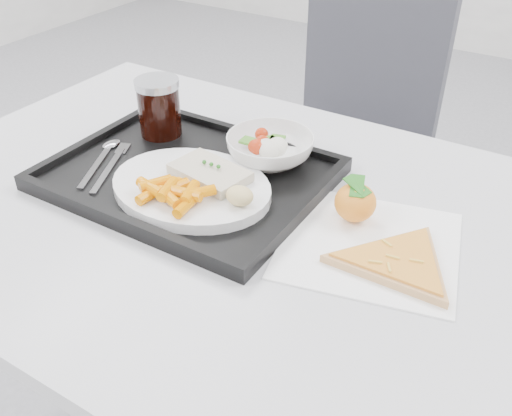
{
  "coord_description": "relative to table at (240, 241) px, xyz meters",
  "views": [
    {
      "loc": [
        0.42,
        -0.32,
        1.27
      ],
      "look_at": [
        0.04,
        0.29,
        0.77
      ],
      "focal_mm": 40.0,
      "sensor_mm": 36.0,
      "label": 1
    }
  ],
  "objects": [
    {
      "name": "tray",
      "position": [
        -0.12,
        0.02,
        0.08
      ],
      "size": [
        0.45,
        0.35,
        0.03
      ],
      "color": "black",
      "rests_on": "table"
    },
    {
      "name": "salad_contents",
      "position": [
        -0.02,
        0.12,
        0.12
      ],
      "size": [
        0.08,
        0.07,
        0.03
      ],
      "color": "#B2280B",
      "rests_on": "salad_bowl"
    },
    {
      "name": "table",
      "position": [
        0.0,
        0.0,
        0.0
      ],
      "size": [
        1.2,
        0.8,
        0.75
      ],
      "color": "silver",
      "rests_on": "ground"
    },
    {
      "name": "cutlery",
      "position": [
        -0.27,
        -0.01,
        0.08
      ],
      "size": [
        0.12,
        0.16,
        0.01
      ],
      "color": "silver",
      "rests_on": "tray"
    },
    {
      "name": "salad_bowl",
      "position": [
        -0.02,
        0.13,
        0.11
      ],
      "size": [
        0.15,
        0.15,
        0.05
      ],
      "color": "white",
      "rests_on": "tray"
    },
    {
      "name": "bread_roll",
      "position": [
        0.02,
        -0.03,
        0.12
      ],
      "size": [
        0.05,
        0.05,
        0.03
      ],
      "color": "#D7BF78",
      "rests_on": "dinner_plate"
    },
    {
      "name": "carrot_pile",
      "position": [
        -0.07,
        -0.07,
        0.11
      ],
      "size": [
        0.12,
        0.08,
        0.03
      ],
      "color": "orange",
      "rests_on": "dinner_plate"
    },
    {
      "name": "fish_fillet",
      "position": [
        -0.06,
        0.01,
        0.11
      ],
      "size": [
        0.14,
        0.1,
        0.02
      ],
      "color": "beige",
      "rests_on": "dinner_plate"
    },
    {
      "name": "tangerine",
      "position": [
        0.17,
        0.06,
        0.1
      ],
      "size": [
        0.07,
        0.07,
        0.07
      ],
      "color": "orange",
      "rests_on": "napkin"
    },
    {
      "name": "napkin",
      "position": [
        0.21,
        0.02,
        0.07
      ],
      "size": [
        0.3,
        0.29,
        0.0
      ],
      "color": "white",
      "rests_on": "table"
    },
    {
      "name": "cola_glass",
      "position": [
        -0.25,
        0.12,
        0.14
      ],
      "size": [
        0.08,
        0.08,
        0.11
      ],
      "color": "black",
      "rests_on": "tray"
    },
    {
      "name": "dinner_plate",
      "position": [
        -0.08,
        -0.02,
        0.09
      ],
      "size": [
        0.27,
        0.27,
        0.02
      ],
      "color": "white",
      "rests_on": "tray"
    },
    {
      "name": "pizza_slice",
      "position": [
        0.27,
        -0.01,
        0.08
      ],
      "size": [
        0.29,
        0.29,
        0.02
      ],
      "color": "tan",
      "rests_on": "napkin"
    },
    {
      "name": "chair",
      "position": [
        -0.11,
        0.74,
        -0.15
      ],
      "size": [
        0.47,
        0.47,
        0.93
      ],
      "color": "#3A3B42",
      "rests_on": "ground"
    }
  ]
}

